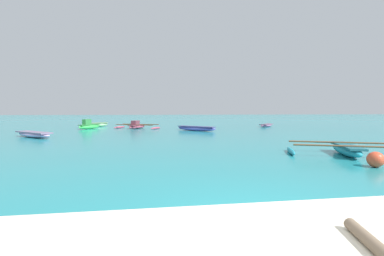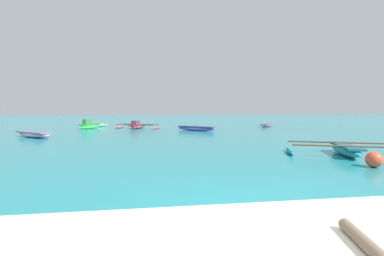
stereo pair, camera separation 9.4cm
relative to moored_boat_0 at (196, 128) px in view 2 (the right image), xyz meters
name	(u,v)px [view 2 (the right image)]	position (x,y,z in m)	size (l,w,h in m)	color
ground_plane	(277,236)	(-1.85, -19.19, -0.23)	(240.00, 240.00, 0.00)	teal
moored_boat_0	(196,128)	(0.00, 0.00, 0.00)	(3.37, 3.19, 0.41)	#645EC6
moored_boat_1	(98,124)	(-10.00, 7.30, 0.03)	(2.32, 2.09, 0.47)	#ADE499
moored_boat_2	(89,125)	(-10.07, 3.93, 0.11)	(1.81, 2.66, 0.97)	#49DC5E
moored_boat_3	(345,150)	(3.95, -13.30, -0.01)	(4.73, 3.21, 0.47)	teal
moored_boat_4	(267,125)	(8.77, 4.77, -0.05)	(2.50, 2.55, 0.32)	#B075A2
moored_boat_5	(34,134)	(-11.69, -4.02, -0.02)	(3.36, 3.10, 0.38)	#CBA8E0
moored_boat_6	(137,126)	(-5.42, 3.68, 0.04)	(4.77, 3.73, 0.82)	#BD4C64
mooring_buoy_0	(374,160)	(3.22, -15.44, 0.02)	(0.50, 0.50, 0.50)	#E54C2D
driftwood_1	(367,245)	(-1.10, -19.91, -0.03)	(0.45, 1.13, 0.16)	#75604C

